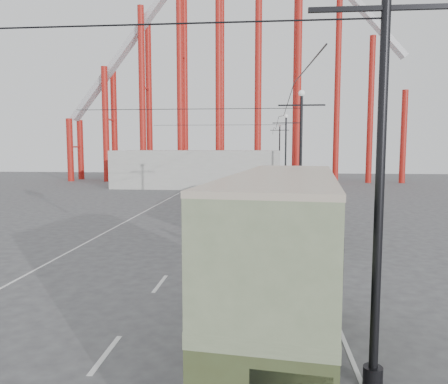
# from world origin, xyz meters

# --- Properties ---
(ground) EXTENTS (160.00, 160.00, 0.00)m
(ground) POSITION_xyz_m (0.00, 0.00, 0.00)
(ground) COLOR #434345
(ground) RESTS_ON ground
(road_markings) EXTENTS (12.52, 120.00, 0.01)m
(road_markings) POSITION_xyz_m (-0.86, 19.70, 0.01)
(road_markings) COLOR silver
(road_markings) RESTS_ON ground
(lamp_post_near) EXTENTS (3.20, 0.44, 10.80)m
(lamp_post_near) POSITION_xyz_m (5.60, -3.00, 7.86)
(lamp_post_near) COLOR black
(lamp_post_near) RESTS_ON ground
(lamp_post_mid) EXTENTS (3.20, 0.44, 9.32)m
(lamp_post_mid) POSITION_xyz_m (5.60, 18.00, 4.68)
(lamp_post_mid) COLOR black
(lamp_post_mid) RESTS_ON ground
(lamp_post_far) EXTENTS (3.20, 0.44, 9.32)m
(lamp_post_far) POSITION_xyz_m (5.60, 40.00, 4.68)
(lamp_post_far) COLOR black
(lamp_post_far) RESTS_ON ground
(lamp_post_distant) EXTENTS (3.20, 0.44, 9.32)m
(lamp_post_distant) POSITION_xyz_m (5.60, 62.00, 4.68)
(lamp_post_distant) COLOR black
(lamp_post_distant) RESTS_ON ground
(roller_coaster) EXTENTS (52.95, 5.00, 55.48)m
(roller_coaster) POSITION_xyz_m (-2.49, 56.89, 22.92)
(roller_coaster) COLOR #9D1A11
(roller_coaster) RESTS_ON ground
(fairground_shed) EXTENTS (22.00, 10.00, 5.00)m
(fairground_shed) POSITION_xyz_m (-6.00, 47.00, 2.50)
(fairground_shed) COLOR #AAAAA5
(fairground_shed) RESTS_ON ground
(double_decker_bus) EXTENTS (3.29, 9.17, 4.81)m
(double_decker_bus) POSITION_xyz_m (3.58, -2.28, 2.70)
(double_decker_bus) COLOR #3E4625
(double_decker_bus) RESTS_ON ground
(single_decker_green) EXTENTS (3.88, 11.31, 3.13)m
(single_decker_green) POSITION_xyz_m (3.57, 14.52, 1.77)
(single_decker_green) COLOR gray
(single_decker_green) RESTS_ON ground
(single_decker_cream) EXTENTS (2.79, 10.35, 3.20)m
(single_decker_cream) POSITION_xyz_m (3.43, 26.39, 1.81)
(single_decker_cream) COLOR #BCAD98
(single_decker_cream) RESTS_ON ground
(pedestrian) EXTENTS (0.81, 0.67, 1.90)m
(pedestrian) POSITION_xyz_m (1.76, 8.28, 0.95)
(pedestrian) COLOR black
(pedestrian) RESTS_ON ground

